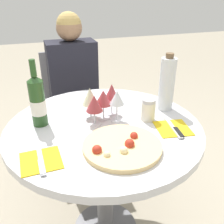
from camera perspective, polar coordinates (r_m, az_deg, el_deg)
The scene contains 14 objects.
dining_table at distance 1.26m, azimuth -1.81°, elevation -7.90°, with size 0.92×0.92×0.73m.
chair_behind_diner at distance 2.04m, azimuth -8.73°, elevation 0.67°, with size 0.43×0.43×0.88m.
seated_diner at distance 1.88m, azimuth -8.10°, elevation 1.39°, with size 0.34×0.41×1.18m.
pizza_large at distance 1.01m, azimuth 2.25°, elevation -7.80°, with size 0.32×0.32×0.05m.
wine_bottle at distance 1.19m, azimuth -16.63°, elevation 2.35°, with size 0.07×0.07×0.31m.
tall_carafe at distance 1.32m, azimuth 12.44°, elevation 6.29°, with size 0.08×0.08×0.30m.
sugar_shaker at distance 1.22m, azimuth 8.29°, elevation 0.53°, with size 0.07×0.07×0.11m.
wine_glass_back_left at distance 1.22m, azimuth -5.05°, elevation 3.50°, with size 0.08×0.08×0.15m.
wine_glass_front_left at distance 1.15m, azimuth -4.08°, elevation 1.90°, with size 0.08×0.08×0.15m.
wine_glass_front_right at distance 1.17m, azimuth 1.16°, elevation 3.14°, with size 0.07×0.07×0.16m.
wine_glass_center at distance 1.19m, azimuth -1.99°, elevation 3.19°, with size 0.08×0.08×0.15m.
wine_glass_back_right at distance 1.24m, azimuth -0.06°, elevation 4.54°, with size 0.07×0.07×0.16m.
place_setting_left at distance 0.99m, azimuth -15.94°, elevation -10.67°, with size 0.15×0.19×0.01m.
place_setting_right at distance 1.18m, azimuth 13.82°, elevation -3.64°, with size 0.17×0.19×0.01m.
Camera 1 is at (-0.29, -0.99, 1.32)m, focal length 40.00 mm.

